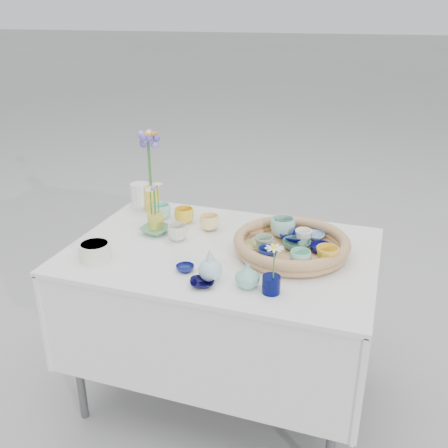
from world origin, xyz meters
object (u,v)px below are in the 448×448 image
(bud_vase_seafoam, at_px, (247,275))
(display_table, at_px, (223,392))
(tall_vase_yellow, at_px, (152,199))
(wicker_tray, at_px, (291,245))

(bud_vase_seafoam, bearing_deg, display_table, 124.72)
(tall_vase_yellow, bearing_deg, wicker_tray, -18.02)
(display_table, distance_m, tall_vase_yellow, 0.99)
(display_table, xyz_separation_m, wicker_tray, (0.28, 0.05, 0.80))
(wicker_tray, distance_m, tall_vase_yellow, 0.78)
(tall_vase_yellow, bearing_deg, display_table, -32.24)
(wicker_tray, bearing_deg, bud_vase_seafoam, -106.97)
(display_table, height_order, tall_vase_yellow, tall_vase_yellow)
(wicker_tray, distance_m, bud_vase_seafoam, 0.33)
(tall_vase_yellow, bearing_deg, bud_vase_seafoam, -40.76)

